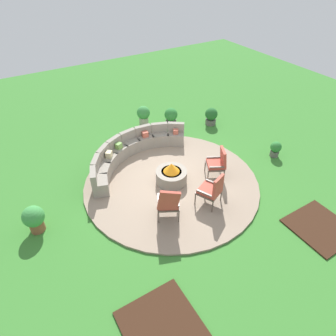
% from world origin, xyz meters
% --- Properties ---
extents(ground_plane, '(24.00, 24.00, 0.00)m').
position_xyz_m(ground_plane, '(0.00, 0.00, 0.00)').
color(ground_plane, '#387A2D').
extents(patio_circle, '(5.33, 5.33, 0.06)m').
position_xyz_m(patio_circle, '(0.00, 0.00, 0.03)').
color(patio_circle, gray).
rests_on(patio_circle, ground_plane).
extents(mulch_bed_left, '(1.45, 1.44, 0.04)m').
position_xyz_m(mulch_bed_left, '(-2.40, -3.53, 0.02)').
color(mulch_bed_left, '#382114').
rests_on(mulch_bed_left, ground_plane).
extents(mulch_bed_right, '(1.45, 1.44, 0.04)m').
position_xyz_m(mulch_bed_right, '(2.40, -3.53, 0.02)').
color(mulch_bed_right, '#382114').
rests_on(mulch_bed_right, ground_plane).
extents(fire_pit, '(0.95, 0.95, 0.68)m').
position_xyz_m(fire_pit, '(0.00, 0.00, 0.32)').
color(fire_pit, gray).
rests_on(fire_pit, patio_circle).
extents(curved_stone_bench, '(3.92, 2.02, 0.78)m').
position_xyz_m(curved_stone_bench, '(-0.53, 1.69, 0.37)').
color(curved_stone_bench, gray).
rests_on(curved_stone_bench, patio_circle).
extents(lounge_chair_front_left, '(0.78, 0.82, 1.11)m').
position_xyz_m(lounge_chair_front_left, '(-0.83, -1.20, 0.62)').
color(lounge_chair_front_left, brown).
rests_on(lounge_chair_front_left, patio_circle).
extents(lounge_chair_front_right, '(0.78, 0.79, 1.02)m').
position_xyz_m(lounge_chair_front_right, '(0.45, -1.38, 0.59)').
color(lounge_chair_front_right, brown).
rests_on(lounge_chair_front_right, patio_circle).
extents(lounge_chair_back_left, '(0.74, 0.75, 1.00)m').
position_xyz_m(lounge_chair_back_left, '(1.36, -0.50, 0.59)').
color(lounge_chair_back_left, brown).
rests_on(lounge_chair_back_left, patio_circle).
extents(potted_plant_0, '(0.37, 0.37, 0.55)m').
position_xyz_m(potted_plant_0, '(3.81, -0.62, 0.30)').
color(potted_plant_0, '#605B56').
rests_on(potted_plant_0, ground_plane).
extents(potted_plant_1, '(0.49, 0.49, 0.69)m').
position_xyz_m(potted_plant_1, '(3.29, 2.30, 0.37)').
color(potted_plant_1, '#605B56').
rests_on(potted_plant_1, ground_plane).
extents(potted_plant_2, '(0.52, 0.52, 0.78)m').
position_xyz_m(potted_plant_2, '(0.95, 3.67, 0.44)').
color(potted_plant_2, '#A89E8E').
rests_on(potted_plant_2, ground_plane).
extents(potted_plant_3, '(0.55, 0.55, 0.78)m').
position_xyz_m(potted_plant_3, '(-3.93, 0.21, 0.44)').
color(potted_plant_3, brown).
rests_on(potted_plant_3, ground_plane).
extents(potted_plant_4, '(0.51, 0.51, 0.81)m').
position_xyz_m(potted_plant_4, '(1.78, 2.92, 0.44)').
color(potted_plant_4, '#605B56').
rests_on(potted_plant_4, ground_plane).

